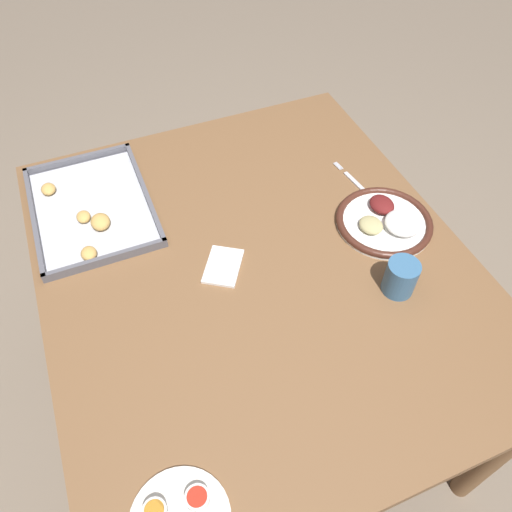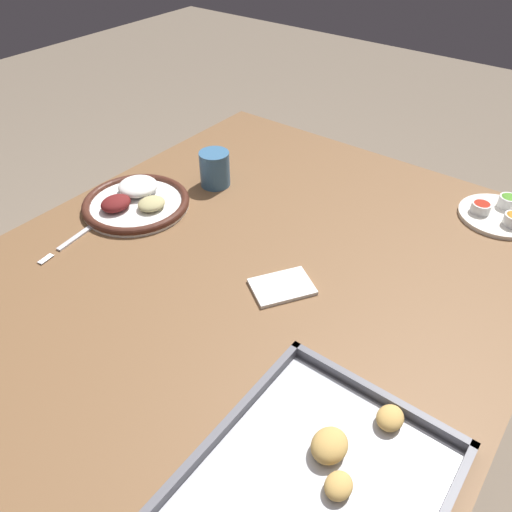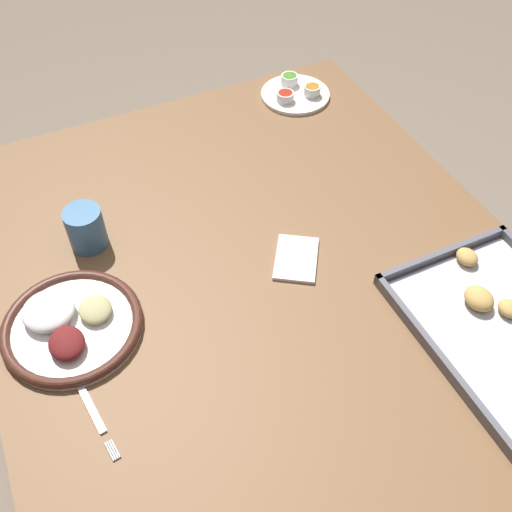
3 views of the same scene
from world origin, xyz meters
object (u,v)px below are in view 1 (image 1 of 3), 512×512
object	(u,v)px
drinking_cup	(401,277)
baking_tray	(91,209)
fork	(357,184)
dinner_plate	(386,221)
napkin	(223,266)

from	to	relation	value
drinking_cup	baking_tray	bearing A→B (deg)	49.32
fork	baking_tray	distance (m)	0.76
dinner_plate	napkin	size ratio (longest dim) A/B	1.78
fork	drinking_cup	size ratio (longest dim) A/B	2.13
fork	napkin	size ratio (longest dim) A/B	1.33
baking_tray	drinking_cup	bearing A→B (deg)	-130.68
fork	dinner_plate	bearing A→B (deg)	169.15
dinner_plate	drinking_cup	bearing A→B (deg)	155.93
fork	napkin	world-z (taller)	napkin
drinking_cup	napkin	bearing A→B (deg)	58.72
dinner_plate	napkin	xyz separation A→B (m)	(0.03, 0.46, -0.01)
dinner_plate	baking_tray	xyz separation A→B (m)	(0.35, 0.73, -0.00)
dinner_plate	fork	xyz separation A→B (m)	(0.17, -0.01, -0.01)
baking_tray	fork	bearing A→B (deg)	-104.00
napkin	fork	bearing A→B (deg)	-72.98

